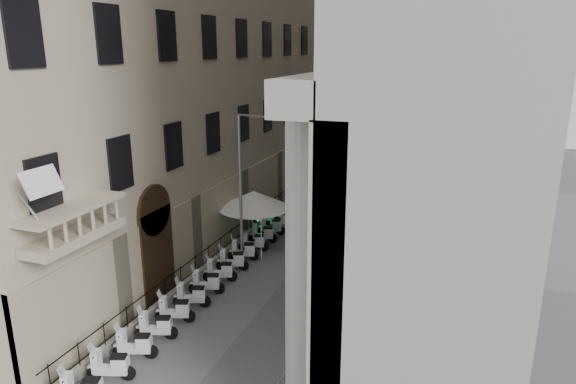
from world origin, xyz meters
name	(u,v)px	position (x,y,z in m)	size (l,w,h in m)	color
far_building	(395,11)	(0.00, 48.00, 15.00)	(22.00, 10.00, 30.00)	beige
iron_fence	(228,254)	(-4.30, 18.00, 0.00)	(0.30, 28.00, 1.40)	black
blue_awning	(395,226)	(4.15, 26.00, 0.00)	(1.60, 3.00, 3.00)	navy
scooter_1	(113,380)	(-3.03, 6.04, 0.00)	(0.56, 1.40, 1.50)	white
scooter_2	(136,358)	(-3.03, 7.46, 0.00)	(0.56, 1.40, 1.50)	white
scooter_3	(157,339)	(-3.03, 8.89, 0.00)	(0.56, 1.40, 1.50)	white
scooter_4	(176,322)	(-3.03, 10.31, 0.00)	(0.56, 1.40, 1.50)	white
scooter_5	(193,307)	(-3.03, 11.74, 0.00)	(0.56, 1.40, 1.50)	white
scooter_6	(207,293)	(-3.03, 13.16, 0.00)	(0.56, 1.40, 1.50)	white
scooter_7	(221,281)	(-3.03, 14.59, 0.00)	(0.56, 1.40, 1.50)	white
scooter_8	(233,270)	(-3.03, 16.02, 0.00)	(0.56, 1.40, 1.50)	white
scooter_9	(244,260)	(-3.03, 17.44, 0.00)	(0.56, 1.40, 1.50)	white
scooter_10	(254,251)	(-3.03, 18.87, 0.00)	(0.56, 1.40, 1.50)	white
scooter_11	(263,243)	(-3.03, 20.29, 0.00)	(0.56, 1.40, 1.50)	white
scooter_12	(272,235)	(-3.03, 21.72, 0.00)	(0.56, 1.40, 1.50)	white
scooter_13	(280,228)	(-3.03, 23.14, 0.00)	(0.56, 1.40, 1.50)	white
scooter_14	(287,221)	(-3.03, 24.57, 0.00)	(0.56, 1.40, 1.50)	white
barrier_1	(296,378)	(3.18, 8.36, 0.00)	(0.60, 2.40, 1.10)	#B6B8BE
barrier_2	(316,342)	(3.18, 10.86, 0.00)	(0.60, 2.40, 1.10)	#B6B8BE
barrier_3	(332,313)	(3.18, 13.36, 0.00)	(0.60, 2.40, 1.10)	#B6B8BE
barrier_4	(345,289)	(3.18, 15.86, 0.00)	(0.60, 2.40, 1.10)	#B6B8BE
barrier_5	(356,269)	(3.18, 18.36, 0.00)	(0.60, 2.40, 1.10)	#B6B8BE
barrier_6	(366,252)	(3.18, 20.86, 0.00)	(0.60, 2.40, 1.10)	#B6B8BE
barrier_7	(374,238)	(3.18, 23.36, 0.00)	(0.60, 2.40, 1.10)	#B6B8BE
barrier_8	(381,225)	(3.18, 25.86, 0.00)	(0.60, 2.40, 1.10)	#B6B8BE
security_tent	(252,198)	(-3.60, 20.00, 2.85)	(4.20, 4.20, 3.41)	white
street_lamp	(245,177)	(-2.72, 17.16, 4.91)	(2.65, 0.74, 8.24)	#94979C
info_kiosk	(259,214)	(-4.19, 22.44, 1.03)	(0.55, 1.00, 2.04)	black
pedestrian_a	(349,205)	(0.76, 26.80, 0.87)	(0.64, 0.42, 1.74)	black
pedestrian_b	(382,205)	(3.00, 27.20, 0.98)	(0.96, 0.75, 1.97)	black
pedestrian_c	(353,186)	(-0.15, 32.17, 0.82)	(0.81, 0.52, 1.65)	black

